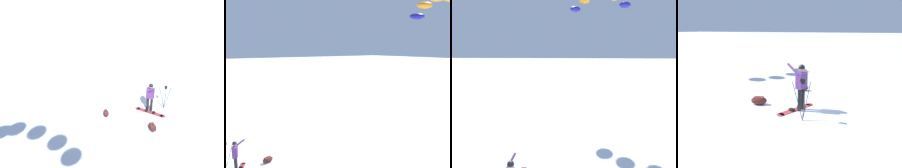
{
  "view_description": "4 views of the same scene",
  "coord_description": "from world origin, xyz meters",
  "views": [
    {
      "loc": [
        0.57,
        11.61,
        7.87
      ],
      "look_at": [
        1.15,
        4.72,
        4.26
      ],
      "focal_mm": 38.73,
      "sensor_mm": 36.0,
      "label": 1
    },
    {
      "loc": [
        12.62,
        -2.6,
        6.73
      ],
      "look_at": [
        1.31,
        5.21,
        4.63
      ],
      "focal_mm": 38.13,
      "sensor_mm": 36.0,
      "label": 2
    },
    {
      "loc": [
        1.63,
        -6.35,
        5.34
      ],
      "look_at": [
        0.91,
        3.95,
        3.67
      ],
      "focal_mm": 32.44,
      "sensor_mm": 36.0,
      "label": 3
    },
    {
      "loc": [
        -7.63,
        -2.61,
        2.99
      ],
      "look_at": [
        -0.25,
        0.3,
        0.88
      ],
      "focal_mm": 33.59,
      "sensor_mm": 36.0,
      "label": 4
    }
  ],
  "objects": [
    {
      "name": "snowboarder",
      "position": [
        -0.58,
        -0.27,
        1.07
      ],
      "size": [
        0.46,
        0.76,
        1.77
      ],
      "color": "black",
      "rests_on": "ground_plane"
    },
    {
      "name": "snowboard",
      "position": [
        -0.62,
        -0.08,
        0.02
      ],
      "size": [
        1.67,
        0.96,
        0.1
      ],
      "color": "#B23333",
      "rests_on": "ground_plane"
    },
    {
      "name": "camera_tripod",
      "position": [
        -1.45,
        -0.62,
        1.02
      ],
      "size": [
        0.69,
        0.57,
        1.45
      ],
      "color": "#262628",
      "rests_on": "ground_plane"
    },
    {
      "name": "gear_bag_small",
      "position": [
        1.86,
        0.45,
        0.17
      ],
      "size": [
        0.42,
        0.59,
        0.33
      ],
      "color": "#4C1E19",
      "rests_on": "ground_plane"
    },
    {
      "name": "gear_bag_large",
      "position": [
        -0.65,
        1.5,
        0.18
      ],
      "size": [
        0.53,
        0.72,
        0.34
      ],
      "color": "#4C1E19",
      "rests_on": "ground_plane"
    },
    {
      "name": "ground_plane",
      "position": [
        0.0,
        0.0,
        0.0
      ],
      "size": [
        300.0,
        300.0,
        0.0
      ],
      "primitive_type": "plane",
      "color": "white"
    }
  ]
}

